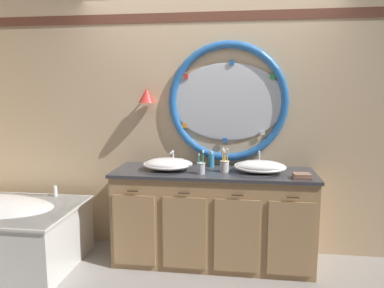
% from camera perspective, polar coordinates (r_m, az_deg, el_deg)
% --- Properties ---
extents(ground_plane, '(14.00, 14.00, 0.00)m').
position_cam_1_polar(ground_plane, '(3.48, 1.41, -19.48)').
color(ground_plane, gray).
extents(back_wall_assembly, '(6.40, 0.26, 2.60)m').
position_cam_1_polar(back_wall_assembly, '(3.67, 2.75, 3.62)').
color(back_wall_assembly, '#D6B78E').
rests_on(back_wall_assembly, ground_plane).
extents(vanity_counter, '(1.86, 0.63, 0.89)m').
position_cam_1_polar(vanity_counter, '(3.53, 3.29, -11.21)').
color(vanity_counter, tan).
rests_on(vanity_counter, ground_plane).
extents(sink_basin_left, '(0.46, 0.46, 0.11)m').
position_cam_1_polar(sink_basin_left, '(3.43, -3.77, -3.15)').
color(sink_basin_left, white).
rests_on(sink_basin_left, vanity_counter).
extents(sink_basin_right, '(0.47, 0.47, 0.12)m').
position_cam_1_polar(sink_basin_right, '(3.36, 10.57, -3.49)').
color(sink_basin_right, white).
rests_on(sink_basin_right, vanity_counter).
extents(faucet_set_left, '(0.22, 0.15, 0.15)m').
position_cam_1_polar(faucet_set_left, '(3.65, -3.03, -2.35)').
color(faucet_set_left, silver).
rests_on(faucet_set_left, vanity_counter).
extents(faucet_set_right, '(0.23, 0.12, 0.16)m').
position_cam_1_polar(faucet_set_right, '(3.59, 10.41, -2.65)').
color(faucet_set_right, silver).
rests_on(faucet_set_right, vanity_counter).
extents(toothbrush_holder_left, '(0.08, 0.08, 0.22)m').
position_cam_1_polar(toothbrush_holder_left, '(3.28, 1.41, -3.69)').
color(toothbrush_holder_left, silver).
rests_on(toothbrush_holder_left, vanity_counter).
extents(toothbrush_holder_right, '(0.09, 0.09, 0.22)m').
position_cam_1_polar(toothbrush_holder_right, '(3.36, 5.11, -3.33)').
color(toothbrush_holder_right, white).
rests_on(toothbrush_holder_right, vanity_counter).
extents(soap_dispenser, '(0.06, 0.07, 0.16)m').
position_cam_1_polar(soap_dispenser, '(3.57, 3.02, -2.43)').
color(soap_dispenser, '#388EBC').
rests_on(soap_dispenser, vanity_counter).
extents(folded_hand_towel, '(0.15, 0.12, 0.05)m').
position_cam_1_polar(folded_hand_towel, '(3.24, 16.77, -4.84)').
color(folded_hand_towel, '#936B56').
rests_on(folded_hand_towel, vanity_counter).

